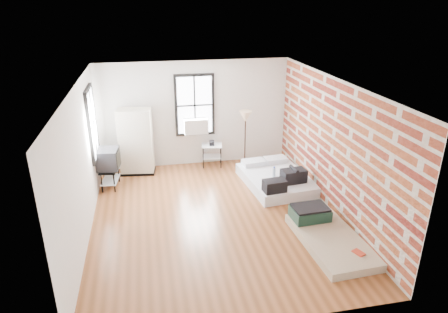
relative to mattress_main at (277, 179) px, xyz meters
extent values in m
plane|color=brown|center=(-1.75, -1.21, -0.17)|extent=(6.00, 6.00, 0.00)
cube|color=silver|center=(-1.75, 1.79, 1.23)|extent=(5.00, 0.01, 2.80)
cube|color=silver|center=(-1.75, -4.21, 1.23)|extent=(5.00, 0.01, 2.80)
cube|color=silver|center=(-4.25, -1.21, 1.23)|extent=(0.01, 6.00, 2.80)
cube|color=brown|center=(0.75, -1.21, 1.23)|extent=(0.02, 6.00, 2.80)
cube|color=white|center=(-1.75, -1.21, 2.63)|extent=(5.00, 6.00, 0.01)
cube|color=white|center=(-1.75, 1.74, 1.48)|extent=(0.90, 0.02, 1.50)
cube|color=black|center=(-2.23, 1.76, 1.48)|extent=(0.07, 0.08, 1.64)
cube|color=black|center=(-1.26, 1.76, 1.48)|extent=(0.07, 0.08, 1.64)
cube|color=black|center=(-1.75, 1.76, 2.26)|extent=(0.90, 0.08, 0.07)
cube|color=black|center=(-1.75, 1.76, 0.69)|extent=(0.90, 0.08, 0.07)
cube|color=black|center=(-1.75, 1.73, 1.48)|extent=(0.04, 0.02, 1.50)
cube|color=black|center=(-1.75, 1.73, 1.48)|extent=(0.90, 0.02, 0.04)
cube|color=silver|center=(-1.75, 1.62, 0.95)|extent=(0.62, 0.30, 0.40)
cube|color=white|center=(-4.20, 0.59, 1.48)|extent=(0.02, 0.90, 1.50)
cube|color=black|center=(-4.22, 0.10, 1.48)|extent=(0.08, 0.07, 1.64)
cube|color=black|center=(-4.22, 1.07, 1.48)|extent=(0.08, 0.07, 1.64)
cube|color=black|center=(-4.22, 0.59, 2.26)|extent=(0.08, 0.90, 0.07)
cube|color=black|center=(-4.22, 0.59, 0.69)|extent=(0.08, 0.90, 0.07)
cube|color=black|center=(-4.19, 0.59, 1.48)|extent=(0.02, 0.04, 1.50)
cube|color=black|center=(-4.19, 0.59, 1.48)|extent=(0.02, 0.90, 0.04)
cube|color=silver|center=(0.00, 0.02, -0.04)|extent=(1.64, 2.10, 0.26)
cube|color=silver|center=(-0.39, 0.76, 0.15)|extent=(0.60, 0.42, 0.12)
cube|color=silver|center=(0.23, 0.83, 0.15)|extent=(0.60, 0.42, 0.12)
cube|color=black|center=(0.26, -0.42, 0.24)|extent=(0.60, 0.39, 0.31)
cylinder|color=black|center=(0.26, -0.42, 0.42)|extent=(0.12, 0.37, 0.08)
cube|color=black|center=(-0.33, -0.79, 0.22)|extent=(0.52, 0.36, 0.27)
cylinder|color=#A8BCD8|center=(-0.09, -0.04, 0.20)|extent=(0.07, 0.07, 0.23)
cylinder|color=#1A35B8|center=(-0.09, -0.04, 0.33)|extent=(0.04, 0.04, 0.03)
cube|color=tan|center=(0.20, -2.60, -0.09)|extent=(1.14, 2.02, 0.16)
cube|color=#142D21|center=(0.06, -1.88, 0.10)|extent=(0.75, 0.55, 0.23)
cube|color=black|center=(0.06, -1.88, 0.23)|extent=(0.71, 0.51, 0.04)
cube|color=#AF301C|center=(0.44, -3.16, 0.00)|extent=(0.20, 0.24, 0.03)
cube|color=black|center=(-3.32, 1.44, -0.14)|extent=(0.92, 0.60, 0.06)
cube|color=beige|center=(-3.32, 1.44, 0.71)|extent=(0.88, 0.56, 1.65)
cylinder|color=black|center=(-1.60, 1.36, 0.12)|extent=(0.02, 0.02, 0.59)
cylinder|color=black|center=(-1.14, 1.29, 0.12)|extent=(0.02, 0.02, 0.59)
cylinder|color=black|center=(-1.55, 1.72, 0.12)|extent=(0.02, 0.02, 0.59)
cylinder|color=black|center=(-1.08, 1.65, 0.12)|extent=(0.02, 0.02, 0.59)
cube|color=silver|center=(-1.34, 1.51, 0.42)|extent=(0.60, 0.51, 0.02)
cube|color=silver|center=(-1.34, 1.51, 0.10)|extent=(0.57, 0.48, 0.02)
cube|color=black|center=(-1.34, 1.51, 0.48)|extent=(0.16, 0.21, 0.11)
cylinder|color=black|center=(-0.45, 1.44, -0.16)|extent=(0.21, 0.21, 0.03)
cylinder|color=black|center=(-0.45, 1.44, 0.50)|extent=(0.03, 0.03, 1.30)
cone|color=tan|center=(-0.45, 1.44, 1.19)|extent=(0.32, 0.32, 0.29)
cylinder|color=black|center=(-4.15, 0.43, 0.07)|extent=(0.03, 0.03, 0.48)
cylinder|color=black|center=(-3.86, 0.39, 0.07)|extent=(0.03, 0.03, 0.48)
cylinder|color=black|center=(-4.07, 1.00, 0.07)|extent=(0.03, 0.03, 0.48)
cylinder|color=black|center=(-3.79, 0.96, 0.07)|extent=(0.03, 0.03, 0.48)
cube|color=black|center=(-3.97, 0.70, 0.31)|extent=(0.47, 0.73, 0.03)
cube|color=silver|center=(-3.97, 0.70, 0.02)|extent=(0.45, 0.71, 0.02)
cube|color=black|center=(-3.97, 0.70, 0.56)|extent=(0.55, 0.61, 0.48)
cube|color=black|center=(-3.73, 0.67, 0.56)|extent=(0.08, 0.46, 0.38)
camera|label=1|loc=(-2.99, -8.37, 4.14)|focal=32.00mm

